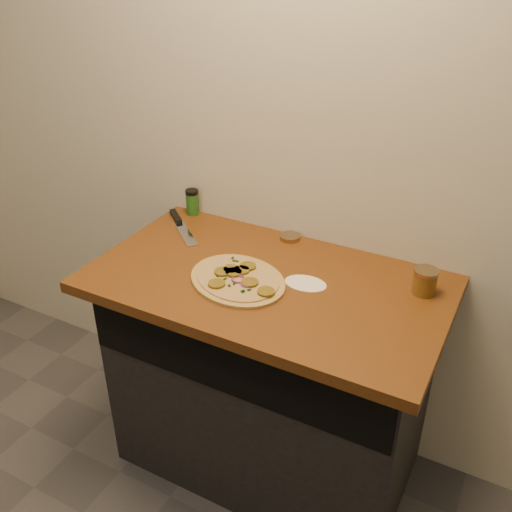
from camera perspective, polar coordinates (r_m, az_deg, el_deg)
The scene contains 8 objects.
cabinet at distance 2.23m, azimuth 1.39°, elevation -12.13°, with size 1.10×0.60×0.86m, color black.
countertop at distance 1.93m, azimuth 1.15°, elevation -2.70°, with size 1.20×0.70×0.04m, color brown.
pizza at distance 1.90m, azimuth -1.84°, elevation -2.33°, with size 0.46×0.46×0.02m.
chefs_knife at distance 2.28m, azimuth -7.59°, elevation 3.16°, with size 0.26×0.23×0.02m.
mason_jar_lid at distance 2.16m, azimuth 3.41°, elevation 1.90°, with size 0.08×0.08×0.02m, color #967E57.
salsa_jar at distance 1.90m, azimuth 16.52°, elevation -2.44°, with size 0.08×0.08×0.09m.
spice_shaker at distance 2.35m, azimuth -6.39°, elevation 5.40°, with size 0.05×0.05×0.10m.
flour_spill at distance 1.90m, azimuth 4.98°, elevation -2.74°, with size 0.14×0.14×0.00m, color white.
Camera 1 is at (0.73, -0.03, 1.92)m, focal length 40.00 mm.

